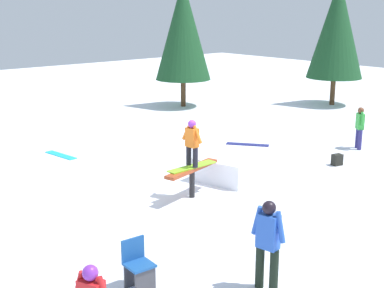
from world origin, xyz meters
TOP-DOWN VIEW (x-y plane):
  - ground_plane at (0.00, 0.00)m, footprint 60.00×60.00m
  - rail_feature at (0.00, 0.00)m, footprint 1.92×0.73m
  - snow_kicker_ramp at (-1.86, -0.46)m, footprint 2.11×1.89m
  - main_rider_on_rail at (0.00, 0.00)m, footprint 1.45×0.70m
  - bystander_green at (-7.32, 0.13)m, footprint 0.44×0.51m
  - bystander_blue at (2.01, 4.26)m, footprint 0.27×0.66m
  - loose_snowboard_cyan at (0.69, -5.69)m, footprint 0.46×1.42m
  - loose_snowboard_navy at (-4.88, -2.68)m, footprint 1.09×1.36m
  - folding_chair at (3.64, 2.80)m, footprint 0.47×0.47m
  - backpack_on_snow at (-5.15, 0.78)m, footprint 0.34×0.28m
  - pine_tree_near at (-13.64, -5.33)m, footprint 2.64×2.64m
  - pine_tree_far at (-7.89, -9.75)m, footprint 2.60×2.60m

SIDE VIEW (x-z plane):
  - ground_plane at x=0.00m, z-range 0.00..0.00m
  - loose_snowboard_cyan at x=0.69m, z-range 0.00..0.02m
  - loose_snowboard_navy at x=-4.88m, z-range 0.00..0.02m
  - backpack_on_snow at x=-5.15m, z-range 0.00..0.34m
  - snow_kicker_ramp at x=-1.86m, z-range 0.00..0.65m
  - folding_chair at x=3.64m, z-range -0.03..0.85m
  - rail_feature at x=0.00m, z-range 0.26..1.05m
  - bystander_green at x=-7.32m, z-range 0.09..1.51m
  - bystander_blue at x=2.01m, z-range 0.10..1.71m
  - main_rider_on_rail at x=0.00m, z-range 0.76..1.97m
  - pine_tree_far at x=-7.89m, z-range 0.64..6.55m
  - pine_tree_near at x=-13.64m, z-range 0.65..6.65m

